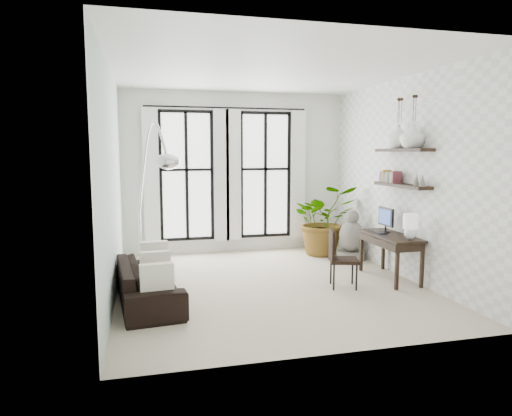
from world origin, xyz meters
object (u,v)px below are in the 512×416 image
object	(u,v)px
plant	(324,220)
desk_chair	(338,255)
desk	(392,237)
buddha	(352,239)
sofa	(148,283)
arc_lamp	(152,161)

from	to	relation	value
plant	desk_chair	size ratio (longest dim) A/B	1.59
plant	desk	world-z (taller)	plant
plant	buddha	bearing A→B (deg)	-58.22
desk_chair	sofa	bearing A→B (deg)	-163.57
plant	desk_chair	xyz separation A→B (m)	(-0.63, -2.13, -0.20)
desk	buddha	world-z (taller)	desk
sofa	desk	xyz separation A→B (m)	(3.75, 0.20, 0.41)
desk	arc_lamp	distance (m)	3.86
desk	arc_lamp	world-z (taller)	arc_lamp
desk_chair	buddha	bearing A→B (deg)	73.89
plant	desk	bearing A→B (deg)	-80.28
arc_lamp	buddha	distance (m)	4.08
desk	arc_lamp	xyz separation A→B (m)	(-3.65, 0.39, 1.21)
desk	desk_chair	size ratio (longest dim) A/B	1.40
desk_chair	plant	bearing A→B (deg)	88.91
plant	desk	distance (m)	2.01
desk_chair	buddha	xyz separation A→B (m)	(0.97, 1.58, -0.10)
desk_chair	buddha	distance (m)	1.86
plant	arc_lamp	size ratio (longest dim) A/B	0.56
sofa	desk_chair	world-z (taller)	desk_chair
sofa	buddha	size ratio (longest dim) A/B	1.99
plant	buddha	world-z (taller)	plant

